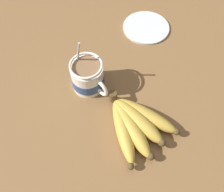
{
  "coord_description": "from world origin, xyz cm",
  "views": [
    {
      "loc": [
        26.76,
        -17.81,
        58.91
      ],
      "look_at": [
        4.0,
        3.63,
        7.38
      ],
      "focal_mm": 40.0,
      "sensor_mm": 36.0,
      "label": 1
    }
  ],
  "objects": [
    {
      "name": "small_plate",
      "position": [
        -8.49,
        29.95,
        3.82
      ],
      "size": [
        14.31,
        14.31,
        0.6
      ],
      "color": "silver",
      "rests_on": "table"
    },
    {
      "name": "coffee_mug",
      "position": [
        -4.28,
        3.04,
        7.48
      ],
      "size": [
        12.5,
        8.4,
        15.08
      ],
      "color": "white",
      "rests_on": "table"
    },
    {
      "name": "banana_bunch",
      "position": [
        12.31,
        3.14,
        5.41
      ],
      "size": [
        18.49,
        16.65,
        4.24
      ],
      "color": "#4C381E",
      "rests_on": "table"
    },
    {
      "name": "table",
      "position": [
        0.0,
        0.0,
        1.76
      ],
      "size": [
        125.97,
        125.97,
        3.52
      ],
      "color": "brown",
      "rests_on": "ground"
    }
  ]
}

